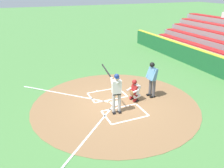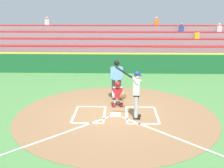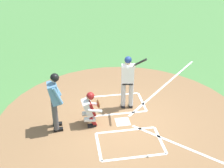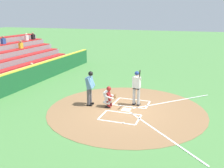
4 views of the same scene
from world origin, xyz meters
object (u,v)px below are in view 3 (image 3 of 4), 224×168
catcher (90,108)px  plate_umpire (55,98)px  batter (128,79)px  baseball (148,156)px

catcher → plate_umpire: size_ratio=0.61×
catcher → plate_umpire: plate_umpire is taller
batter → catcher: batter is taller
plate_umpire → baseball: (1.69, 2.38, -1.04)m
catcher → baseball: bearing=37.6°
batter → baseball: bearing=1.1°
catcher → plate_umpire: (0.08, -1.02, 0.49)m
baseball → batter: bearing=-178.9°
baseball → catcher: bearing=-142.4°
batter → baseball: (2.48, 0.05, -1.06)m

